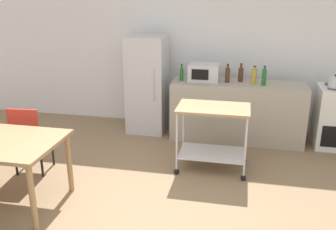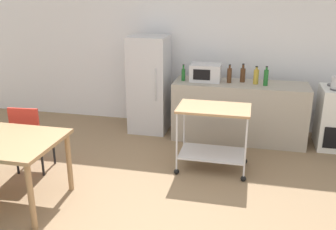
{
  "view_description": "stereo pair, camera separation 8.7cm",
  "coord_description": "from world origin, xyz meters",
  "px_view_note": "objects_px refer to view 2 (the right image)",
  "views": [
    {
      "loc": [
        0.97,
        -2.98,
        2.26
      ],
      "look_at": [
        0.1,
        1.2,
        0.8
      ],
      "focal_mm": 39.99,
      "sensor_mm": 36.0,
      "label": 1
    },
    {
      "loc": [
        1.06,
        -2.96,
        2.26
      ],
      "look_at": [
        0.1,
        1.2,
        0.8
      ],
      "focal_mm": 39.99,
      "sensor_mm": 36.0,
      "label": 2
    }
  ],
  "objects_px": {
    "microwave": "(206,72)",
    "bottle_vinegar": "(256,76)",
    "bottle_hot_sauce": "(229,75)",
    "chair_red": "(30,134)",
    "refrigerator": "(149,84)",
    "bottle_soy_sauce": "(183,74)",
    "bottle_olive_oil": "(266,77)",
    "bottle_sesame_oil": "(243,75)",
    "kitchen_cart": "(213,128)"
  },
  "relations": [
    {
      "from": "chair_red",
      "to": "refrigerator",
      "type": "distance_m",
      "value": 2.1
    },
    {
      "from": "bottle_hot_sauce",
      "to": "bottle_olive_oil",
      "type": "height_order",
      "value": "bottle_olive_oil"
    },
    {
      "from": "bottle_hot_sauce",
      "to": "chair_red",
      "type": "bearing_deg",
      "value": -144.15
    },
    {
      "from": "bottle_soy_sauce",
      "to": "bottle_hot_sauce",
      "type": "height_order",
      "value": "bottle_hot_sauce"
    },
    {
      "from": "bottle_vinegar",
      "to": "chair_red",
      "type": "bearing_deg",
      "value": -148.19
    },
    {
      "from": "bottle_olive_oil",
      "to": "bottle_sesame_oil",
      "type": "bearing_deg",
      "value": 156.58
    },
    {
      "from": "kitchen_cart",
      "to": "bottle_vinegar",
      "type": "xyz_separation_m",
      "value": [
        0.49,
        1.12,
        0.44
      ]
    },
    {
      "from": "bottle_vinegar",
      "to": "bottle_soy_sauce",
      "type": "bearing_deg",
      "value": -178.38
    },
    {
      "from": "refrigerator",
      "to": "bottle_sesame_oil",
      "type": "height_order",
      "value": "refrigerator"
    },
    {
      "from": "bottle_sesame_oil",
      "to": "bottle_olive_oil",
      "type": "distance_m",
      "value": 0.37
    },
    {
      "from": "chair_red",
      "to": "bottle_vinegar",
      "type": "height_order",
      "value": "bottle_vinegar"
    },
    {
      "from": "kitchen_cart",
      "to": "refrigerator",
      "type": "bearing_deg",
      "value": 133.97
    },
    {
      "from": "bottle_soy_sauce",
      "to": "bottle_sesame_oil",
      "type": "height_order",
      "value": "bottle_sesame_oil"
    },
    {
      "from": "chair_red",
      "to": "microwave",
      "type": "distance_m",
      "value": 2.67
    },
    {
      "from": "bottle_vinegar",
      "to": "kitchen_cart",
      "type": "bearing_deg",
      "value": -113.72
    },
    {
      "from": "chair_red",
      "to": "bottle_sesame_oil",
      "type": "bearing_deg",
      "value": -150.17
    },
    {
      "from": "bottle_hot_sauce",
      "to": "bottle_vinegar",
      "type": "xyz_separation_m",
      "value": [
        0.39,
        0.0,
        -0.0
      ]
    },
    {
      "from": "chair_red",
      "to": "refrigerator",
      "type": "relative_size",
      "value": 0.57
    },
    {
      "from": "refrigerator",
      "to": "kitchen_cart",
      "type": "relative_size",
      "value": 1.7
    },
    {
      "from": "kitchen_cart",
      "to": "bottle_vinegar",
      "type": "distance_m",
      "value": 1.3
    },
    {
      "from": "refrigerator",
      "to": "bottle_vinegar",
      "type": "xyz_separation_m",
      "value": [
        1.67,
        -0.1,
        0.24
      ]
    },
    {
      "from": "microwave",
      "to": "bottle_soy_sauce",
      "type": "bearing_deg",
      "value": -168.8
    },
    {
      "from": "bottle_olive_oil",
      "to": "bottle_hot_sauce",
      "type": "bearing_deg",
      "value": 173.76
    },
    {
      "from": "bottle_hot_sauce",
      "to": "bottle_vinegar",
      "type": "relative_size",
      "value": 1.04
    },
    {
      "from": "bottle_sesame_oil",
      "to": "bottle_vinegar",
      "type": "height_order",
      "value": "bottle_sesame_oil"
    },
    {
      "from": "refrigerator",
      "to": "bottle_soy_sauce",
      "type": "relative_size",
      "value": 6.15
    },
    {
      "from": "microwave",
      "to": "bottle_olive_oil",
      "type": "bearing_deg",
      "value": -6.27
    },
    {
      "from": "bottle_hot_sauce",
      "to": "bottle_olive_oil",
      "type": "distance_m",
      "value": 0.54
    },
    {
      "from": "bottle_hot_sauce",
      "to": "bottle_vinegar",
      "type": "bearing_deg",
      "value": 0.61
    },
    {
      "from": "microwave",
      "to": "bottle_vinegar",
      "type": "height_order",
      "value": "bottle_vinegar"
    },
    {
      "from": "kitchen_cart",
      "to": "bottle_sesame_oil",
      "type": "distance_m",
      "value": 1.31
    },
    {
      "from": "kitchen_cart",
      "to": "bottle_vinegar",
      "type": "height_order",
      "value": "bottle_vinegar"
    },
    {
      "from": "chair_red",
      "to": "bottle_sesame_oil",
      "type": "relative_size",
      "value": 3.19
    },
    {
      "from": "chair_red",
      "to": "kitchen_cart",
      "type": "distance_m",
      "value": 2.31
    },
    {
      "from": "chair_red",
      "to": "bottle_vinegar",
      "type": "relative_size",
      "value": 3.34
    },
    {
      "from": "bottle_sesame_oil",
      "to": "bottle_olive_oil",
      "type": "xyz_separation_m",
      "value": [
        0.34,
        -0.15,
        0.01
      ]
    },
    {
      "from": "refrigerator",
      "to": "bottle_sesame_oil",
      "type": "bearing_deg",
      "value": -0.66
    },
    {
      "from": "bottle_olive_oil",
      "to": "kitchen_cart",
      "type": "bearing_deg",
      "value": -120.89
    },
    {
      "from": "refrigerator",
      "to": "kitchen_cart",
      "type": "bearing_deg",
      "value": -46.03
    },
    {
      "from": "bottle_hot_sauce",
      "to": "bottle_sesame_oil",
      "type": "bearing_deg",
      "value": 24.26
    },
    {
      "from": "chair_red",
      "to": "bottle_sesame_oil",
      "type": "distance_m",
      "value": 3.13
    },
    {
      "from": "refrigerator",
      "to": "kitchen_cart",
      "type": "distance_m",
      "value": 1.71
    },
    {
      "from": "kitchen_cart",
      "to": "bottle_hot_sauce",
      "type": "distance_m",
      "value": 1.2
    },
    {
      "from": "chair_red",
      "to": "bottle_vinegar",
      "type": "bearing_deg",
      "value": -153.41
    },
    {
      "from": "kitchen_cart",
      "to": "microwave",
      "type": "xyz_separation_m",
      "value": [
        -0.26,
        1.15,
        0.46
      ]
    },
    {
      "from": "bottle_soy_sauce",
      "to": "bottle_sesame_oil",
      "type": "distance_m",
      "value": 0.9
    },
    {
      "from": "kitchen_cart",
      "to": "bottle_sesame_oil",
      "type": "height_order",
      "value": "bottle_sesame_oil"
    },
    {
      "from": "bottle_hot_sauce",
      "to": "bottle_sesame_oil",
      "type": "xyz_separation_m",
      "value": [
        0.19,
        0.09,
        -0.0
      ]
    },
    {
      "from": "bottle_vinegar",
      "to": "bottle_olive_oil",
      "type": "bearing_deg",
      "value": -23.93
    },
    {
      "from": "chair_red",
      "to": "bottle_olive_oil",
      "type": "height_order",
      "value": "bottle_olive_oil"
    }
  ]
}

